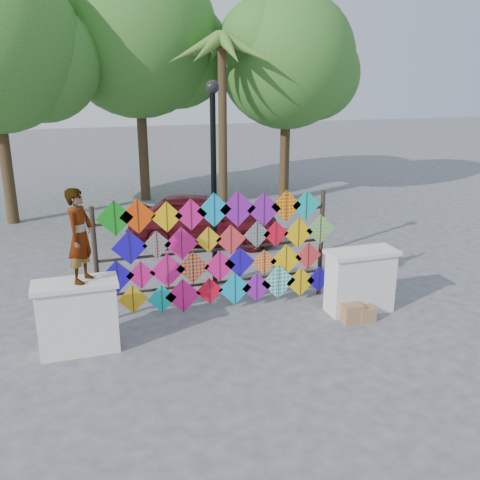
% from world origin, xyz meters
% --- Properties ---
extents(ground, '(80.00, 80.00, 0.00)m').
position_xyz_m(ground, '(0.00, 0.00, 0.00)').
color(ground, gray).
rests_on(ground, ground).
extents(parapet_left, '(1.40, 0.65, 1.28)m').
position_xyz_m(parapet_left, '(-2.70, -0.20, 0.65)').
color(parapet_left, silver).
rests_on(parapet_left, ground).
extents(parapet_right, '(1.40, 0.65, 1.28)m').
position_xyz_m(parapet_right, '(2.70, -0.20, 0.65)').
color(parapet_right, silver).
rests_on(parapet_right, ground).
extents(kite_rack, '(4.89, 0.24, 2.43)m').
position_xyz_m(kite_rack, '(0.09, 0.72, 1.23)').
color(kite_rack, black).
rests_on(kite_rack, ground).
extents(tree_mid, '(6.30, 5.60, 8.61)m').
position_xyz_m(tree_mid, '(0.11, 11.03, 5.77)').
color(tree_mid, '#4F3D22').
rests_on(tree_mid, ground).
extents(tree_east, '(5.40, 4.80, 7.42)m').
position_xyz_m(tree_east, '(5.09, 9.53, 4.99)').
color(tree_east, '#4F3D22').
rests_on(tree_east, ground).
extents(palm_tree, '(3.62, 3.62, 5.83)m').
position_xyz_m(palm_tree, '(2.20, 8.00, 4.95)').
color(palm_tree, '#4F3D22').
rests_on(palm_tree, ground).
extents(vendor_woman, '(0.61, 0.69, 1.58)m').
position_xyz_m(vendor_woman, '(-2.54, -0.20, 2.07)').
color(vendor_woman, '#99999E').
rests_on(vendor_woman, parapet_left).
extents(sedan, '(4.50, 3.08, 1.42)m').
position_xyz_m(sedan, '(0.82, 5.11, 0.71)').
color(sedan, '#540E16').
rests_on(sedan, ground).
extents(lamppost, '(0.28, 0.28, 4.46)m').
position_xyz_m(lamppost, '(0.30, 2.00, 2.69)').
color(lamppost, black).
rests_on(lamppost, ground).
extents(cardboard_box_near, '(0.40, 0.35, 0.35)m').
position_xyz_m(cardboard_box_near, '(2.33, -0.57, 0.18)').
color(cardboard_box_near, '#9C6F4B').
rests_on(cardboard_box_near, ground).
extents(cardboard_box_far, '(0.32, 0.30, 0.27)m').
position_xyz_m(cardboard_box_far, '(2.61, -0.62, 0.14)').
color(cardboard_box_far, '#9C6F4B').
rests_on(cardboard_box_far, ground).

